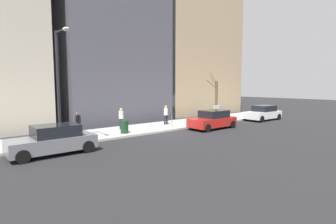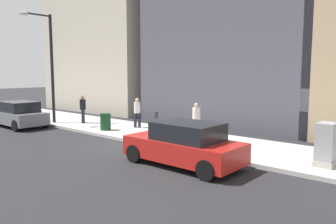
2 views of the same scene
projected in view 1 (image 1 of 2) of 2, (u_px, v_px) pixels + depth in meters
ground_plane at (166, 132)px, 20.11m from camera, size 120.00×120.00×0.00m
sidewalk at (151, 128)px, 21.62m from camera, size 4.00×36.00×0.15m
parked_car_white at (263, 113)px, 26.87m from camera, size 2.06×4.27×1.52m
parked_car_red at (213, 120)px, 21.56m from camera, size 1.94×4.21×1.52m
parked_car_grey at (53, 140)px, 13.55m from camera, size 1.94×4.21×1.52m
parking_meter at (172, 118)px, 20.98m from camera, size 0.14×0.10×1.35m
utility_box at (218, 113)px, 26.00m from camera, size 0.83×0.60×1.43m
streetlamp at (59, 77)px, 14.96m from camera, size 1.97×0.32×6.50m
bare_tree at (216, 98)px, 27.71m from camera, size 1.32×1.39×4.89m
trash_bin at (124, 127)px, 18.72m from camera, size 0.56×0.56×0.90m
pedestrian_near_meter at (166, 114)px, 22.91m from camera, size 0.36×0.40×1.66m
pedestrian_midblock at (121, 117)px, 20.40m from camera, size 0.36×0.37×1.66m
pedestrian_far_corner at (78, 123)px, 17.24m from camera, size 0.36×0.36×1.66m
office_tower_left at (177, 47)px, 35.54m from camera, size 12.33×12.33×17.41m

